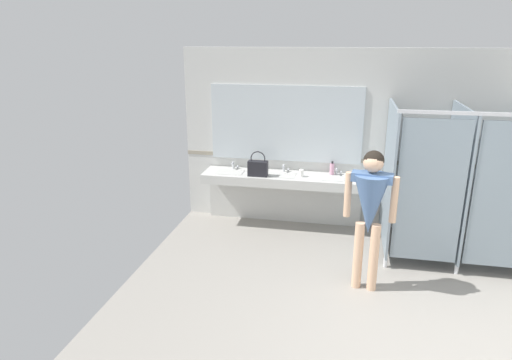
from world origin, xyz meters
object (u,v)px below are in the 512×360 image
at_px(person_standing, 370,204).
at_px(soap_dispenser, 332,169).
at_px(paper_cup, 301,173).
at_px(handbag, 258,168).

height_order(person_standing, soap_dispenser, person_standing).
relative_size(person_standing, soap_dispenser, 8.06).
distance_m(person_standing, paper_cup, 1.86).
relative_size(soap_dispenser, paper_cup, 1.93).
height_order(person_standing, handbag, person_standing).
bearing_deg(soap_dispenser, person_standing, -74.77).
bearing_deg(paper_cup, person_standing, -59.63).
xyz_separation_m(handbag, soap_dispenser, (1.10, 0.30, -0.04)).
bearing_deg(handbag, soap_dispenser, 15.34).
relative_size(handbag, soap_dispenser, 1.84).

